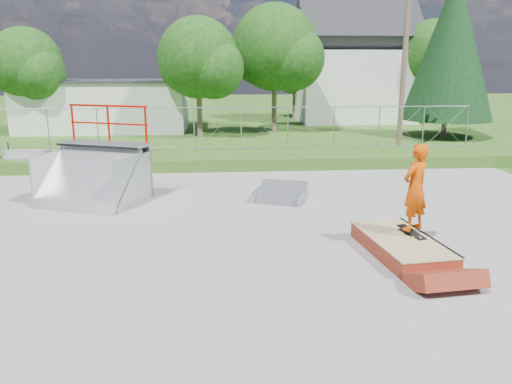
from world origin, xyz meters
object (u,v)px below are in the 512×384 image
(quarter_pipe, at_px, (88,157))
(flat_bank_ramp, at_px, (281,193))
(grind_box, at_px, (401,247))
(skater, at_px, (415,191))

(quarter_pipe, xyz_separation_m, flat_bank_ramp, (5.68, -0.14, -1.19))
(grind_box, xyz_separation_m, flat_bank_ramp, (-2.04, 4.70, 0.02))
(grind_box, bearing_deg, quarter_pipe, 141.64)
(flat_bank_ramp, relative_size, skater, 0.81)
(quarter_pipe, xyz_separation_m, skater, (8.01, -4.63, -0.02))
(grind_box, distance_m, flat_bank_ramp, 5.12)
(quarter_pipe, distance_m, flat_bank_ramp, 5.80)
(quarter_pipe, bearing_deg, flat_bank_ramp, 20.44)
(skater, bearing_deg, grind_box, 2.36)
(quarter_pipe, bearing_deg, grind_box, -10.21)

